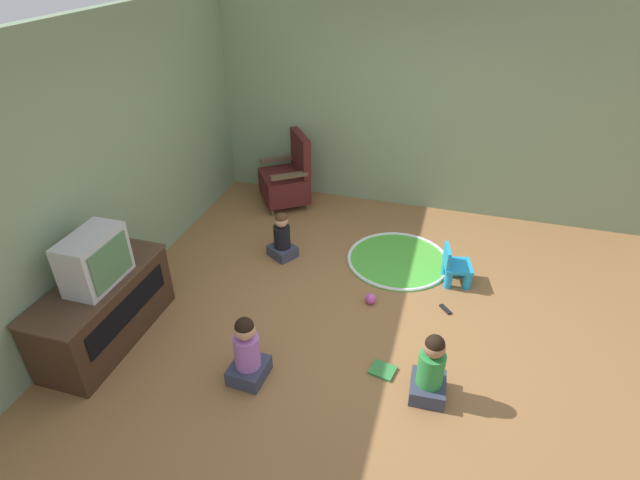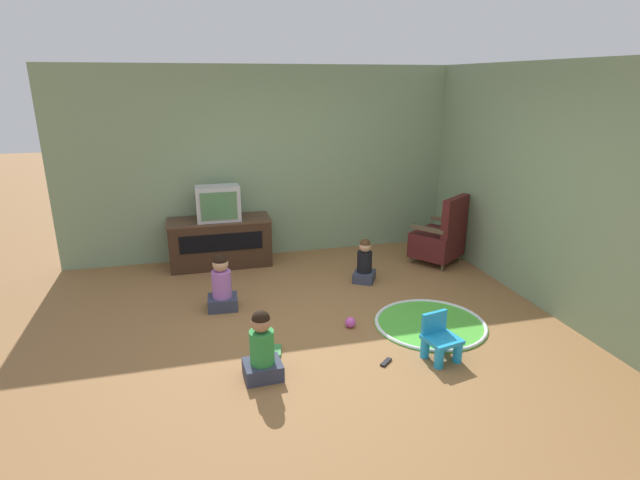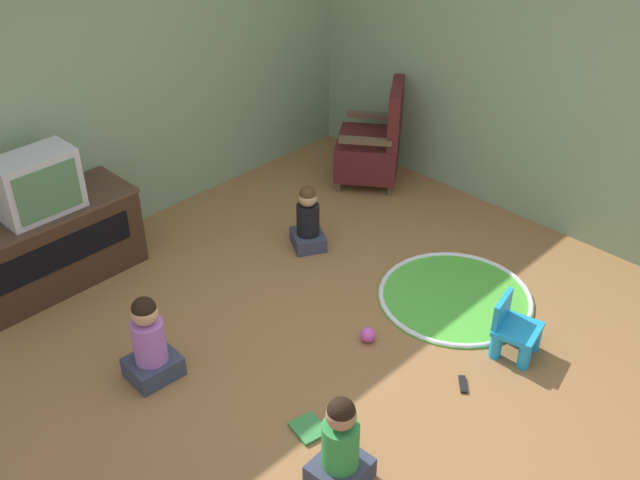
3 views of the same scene
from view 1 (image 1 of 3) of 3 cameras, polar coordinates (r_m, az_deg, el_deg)
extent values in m
plane|color=olive|center=(4.91, 5.16, -9.03)|extent=(30.00, 30.00, 0.00)
cube|color=gray|center=(5.04, -24.40, 7.11)|extent=(5.58, 0.12, 2.64)
cube|color=gray|center=(6.46, 12.34, 14.43)|extent=(0.12, 5.61, 2.64)
cube|color=#382316|center=(4.89, -23.47, -7.34)|extent=(1.34, 0.54, 0.65)
cube|color=#503626|center=(4.71, -24.28, -4.38)|extent=(1.37, 0.55, 0.02)
cube|color=black|center=(4.69, -21.05, -7.35)|extent=(1.07, 0.01, 0.23)
cube|color=#B7B7BC|center=(4.54, -24.42, -2.04)|extent=(0.57, 0.31, 0.46)
cube|color=#47754C|center=(4.45, -22.79, -2.40)|extent=(0.47, 0.02, 0.36)
cylinder|color=brown|center=(7.02, -6.52, 5.19)|extent=(0.04, 0.04, 0.10)
cylinder|color=brown|center=(6.56, -5.44, 3.18)|extent=(0.04, 0.04, 0.10)
cylinder|color=brown|center=(7.12, -2.76, 5.78)|extent=(0.04, 0.04, 0.10)
cylinder|color=brown|center=(6.67, -1.46, 3.84)|extent=(0.04, 0.04, 0.10)
cube|color=#4C1919|center=(6.74, -4.12, 6.20)|extent=(0.84, 0.82, 0.34)
cube|color=#4C1919|center=(6.62, -2.23, 9.87)|extent=(0.55, 0.43, 0.52)
cube|color=brown|center=(6.87, -4.83, 9.20)|extent=(0.33, 0.43, 0.05)
cube|color=brown|center=(6.38, -3.55, 7.34)|extent=(0.33, 0.43, 0.05)
cylinder|color=#1E99DB|center=(5.42, 16.53, -4.34)|extent=(0.08, 0.08, 0.22)
cylinder|color=#1E99DB|center=(5.59, 16.16, -3.03)|extent=(0.08, 0.08, 0.22)
cylinder|color=#1E99DB|center=(5.38, 14.46, -4.28)|extent=(0.08, 0.08, 0.22)
cylinder|color=#1E99DB|center=(5.55, 14.16, -2.97)|extent=(0.08, 0.08, 0.22)
cube|color=#1E99DB|center=(5.44, 15.47, -2.86)|extent=(0.35, 0.34, 0.04)
cube|color=#1E99DB|center=(5.35, 14.33, -1.78)|extent=(0.27, 0.09, 0.20)
cylinder|color=green|center=(5.74, 8.91, -2.26)|extent=(1.17, 1.17, 0.01)
torus|color=silver|center=(5.74, 8.92, -2.22)|extent=(1.16, 1.16, 0.04)
cube|color=#33384C|center=(4.36, -8.12, -14.55)|extent=(0.34, 0.30, 0.14)
cylinder|color=#A566BF|center=(4.20, -8.35, -12.46)|extent=(0.21, 0.21, 0.30)
sphere|color=tan|center=(4.04, -8.61, -10.11)|extent=(0.17, 0.17, 0.17)
sphere|color=black|center=(4.02, -8.65, -9.79)|extent=(0.16, 0.16, 0.16)
cube|color=#33384C|center=(5.74, -4.29, -1.27)|extent=(0.36, 0.37, 0.12)
cylinder|color=black|center=(5.63, -4.37, 0.39)|extent=(0.19, 0.19, 0.27)
sphere|color=tan|center=(5.53, -4.46, 2.20)|extent=(0.15, 0.15, 0.15)
sphere|color=#472D19|center=(5.51, -4.47, 2.44)|extent=(0.14, 0.14, 0.14)
cube|color=#33384C|center=(4.29, 12.20, -16.20)|extent=(0.33, 0.30, 0.14)
cylinder|color=#2D8C3F|center=(4.13, 12.55, -14.17)|extent=(0.21, 0.21, 0.30)
sphere|color=#9E7051|center=(3.97, 12.95, -11.87)|extent=(0.17, 0.17, 0.17)
sphere|color=black|center=(3.95, 13.00, -11.56)|extent=(0.16, 0.16, 0.16)
sphere|color=#CC4CB2|center=(5.07, 5.78, -6.68)|extent=(0.11, 0.11, 0.11)
cube|color=#337F3D|center=(4.44, 7.17, -14.55)|extent=(0.21, 0.24, 0.02)
cube|color=black|center=(5.14, 14.14, -7.68)|extent=(0.14, 0.13, 0.02)
camera|label=2|loc=(4.57, 71.05, 0.15)|focal=28.00mm
camera|label=3|loc=(2.10, 88.12, 9.23)|focal=42.00mm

